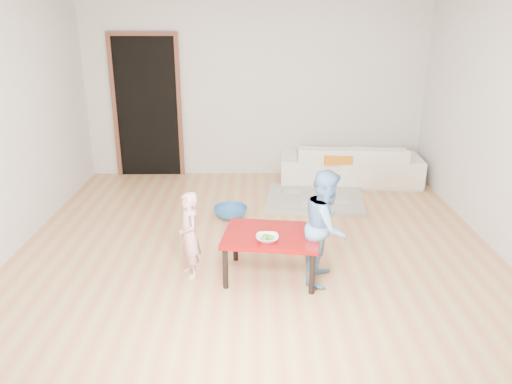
{
  "coord_description": "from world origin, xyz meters",
  "views": [
    {
      "loc": [
        -0.02,
        -4.91,
        2.32
      ],
      "look_at": [
        0.0,
        -0.2,
        0.65
      ],
      "focal_mm": 35.0,
      "sensor_mm": 36.0,
      "label": 1
    }
  ],
  "objects_px": {
    "sofa": "(350,163)",
    "basin": "(231,212)",
    "bowl": "(267,238)",
    "child_pink": "(189,235)",
    "red_table": "(271,255)",
    "child_blue": "(326,226)"
  },
  "relations": [
    {
      "from": "sofa",
      "to": "basin",
      "type": "height_order",
      "value": "sofa"
    },
    {
      "from": "bowl",
      "to": "child_pink",
      "type": "xyz_separation_m",
      "value": [
        -0.72,
        0.17,
        -0.05
      ]
    },
    {
      "from": "red_table",
      "to": "basin",
      "type": "distance_m",
      "value": 1.53
    },
    {
      "from": "bowl",
      "to": "basin",
      "type": "bearing_deg",
      "value": 104.06
    },
    {
      "from": "red_table",
      "to": "child_blue",
      "type": "height_order",
      "value": "child_blue"
    },
    {
      "from": "child_blue",
      "to": "bowl",
      "type": "bearing_deg",
      "value": 118.53
    },
    {
      "from": "red_table",
      "to": "basin",
      "type": "relative_size",
      "value": 2.11
    },
    {
      "from": "sofa",
      "to": "basin",
      "type": "bearing_deg",
      "value": 41.48
    },
    {
      "from": "sofa",
      "to": "basin",
      "type": "xyz_separation_m",
      "value": [
        -1.68,
        -1.33,
        -0.23
      ]
    },
    {
      "from": "child_blue",
      "to": "child_pink",
      "type": "bearing_deg",
      "value": 104.45
    },
    {
      "from": "red_table",
      "to": "basin",
      "type": "bearing_deg",
      "value": 107.05
    },
    {
      "from": "sofa",
      "to": "child_blue",
      "type": "height_order",
      "value": "child_blue"
    },
    {
      "from": "sofa",
      "to": "red_table",
      "type": "distance_m",
      "value": 3.05
    },
    {
      "from": "red_table",
      "to": "child_blue",
      "type": "bearing_deg",
      "value": -6.12
    },
    {
      "from": "red_table",
      "to": "child_blue",
      "type": "xyz_separation_m",
      "value": [
        0.49,
        -0.05,
        0.31
      ]
    },
    {
      "from": "bowl",
      "to": "child_pink",
      "type": "relative_size",
      "value": 0.24
    },
    {
      "from": "child_pink",
      "to": "basin",
      "type": "relative_size",
      "value": 2.0
    },
    {
      "from": "sofa",
      "to": "child_pink",
      "type": "height_order",
      "value": "child_pink"
    },
    {
      "from": "child_pink",
      "to": "basin",
      "type": "height_order",
      "value": "child_pink"
    },
    {
      "from": "bowl",
      "to": "child_blue",
      "type": "relative_size",
      "value": 0.19
    },
    {
      "from": "sofa",
      "to": "child_blue",
      "type": "distance_m",
      "value": 2.94
    },
    {
      "from": "bowl",
      "to": "basin",
      "type": "xyz_separation_m",
      "value": [
        -0.4,
        1.61,
        -0.39
      ]
    }
  ]
}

